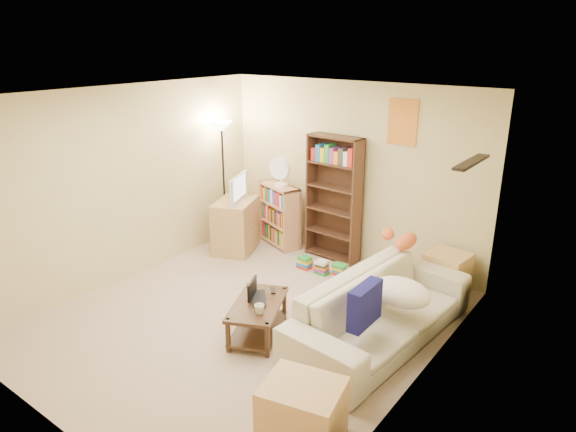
{
  "coord_description": "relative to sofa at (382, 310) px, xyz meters",
  "views": [
    {
      "loc": [
        3.47,
        -3.85,
        3.04
      ],
      "look_at": [
        0.05,
        0.71,
        1.05
      ],
      "focal_mm": 32.0,
      "sensor_mm": 36.0,
      "label": 1
    }
  ],
  "objects": [
    {
      "name": "room",
      "position": [
        -1.41,
        -0.52,
        1.28
      ],
      "size": [
        4.5,
        4.54,
        2.52
      ],
      "color": "#C1A491",
      "rests_on": "ground"
    },
    {
      "name": "sofa",
      "position": [
        0.0,
        0.0,
        0.0
      ],
      "size": [
        2.52,
        1.33,
        0.69
      ],
      "primitive_type": "imported",
      "rotation": [
        0.0,
        0.0,
        1.48
      ],
      "color": "beige",
      "rests_on": "ground"
    },
    {
      "name": "navy_pillow",
      "position": [
        0.07,
        -0.52,
        0.31
      ],
      "size": [
        0.14,
        0.45,
        0.41
      ],
      "primitive_type": "cube",
      "rotation": [
        0.0,
        0.0,
        1.58
      ],
      "color": "#131252",
      "rests_on": "sofa"
    },
    {
      "name": "cream_blanket",
      "position": [
        0.17,
        0.04,
        0.25
      ],
      "size": [
        0.63,
        0.45,
        0.27
      ],
      "primitive_type": "ellipsoid",
      "color": "white",
      "rests_on": "sofa"
    },
    {
      "name": "tabby_cat",
      "position": [
        -0.22,
        0.93,
        0.44
      ],
      "size": [
        0.54,
        0.23,
        0.19
      ],
      "color": "orange",
      "rests_on": "sofa"
    },
    {
      "name": "coffee_table",
      "position": [
        -1.09,
        -0.71,
        -0.1
      ],
      "size": [
        0.8,
        0.99,
        0.39
      ],
      "rotation": [
        0.0,
        0.0,
        0.42
      ],
      "color": "#3D2817",
      "rests_on": "ground"
    },
    {
      "name": "laptop",
      "position": [
        -1.09,
        -0.62,
        0.06
      ],
      "size": [
        0.6,
        0.6,
        0.03
      ],
      "primitive_type": "imported",
      "rotation": [
        0.0,
        0.0,
        2.31
      ],
      "color": "black",
      "rests_on": "coffee_table"
    },
    {
      "name": "laptop_screen",
      "position": [
        -1.2,
        -0.67,
        0.16
      ],
      "size": [
        0.13,
        0.27,
        0.19
      ],
      "primitive_type": "cube",
      "rotation": [
        0.0,
        0.0,
        0.42
      ],
      "color": "white",
      "rests_on": "laptop"
    },
    {
      "name": "mug",
      "position": [
        -0.93,
        -0.87,
        0.09
      ],
      "size": [
        0.2,
        0.2,
        0.1
      ],
      "primitive_type": "imported",
      "rotation": [
        0.0,
        0.0,
        0.64
      ],
      "color": "white",
      "rests_on": "coffee_table"
    },
    {
      "name": "tv_remote",
      "position": [
        -1.12,
        -0.41,
        0.05
      ],
      "size": [
        0.14,
        0.15,
        0.02
      ],
      "primitive_type": "cube",
      "rotation": [
        0.0,
        0.0,
        0.72
      ],
      "color": "black",
      "rests_on": "coffee_table"
    },
    {
      "name": "tv_stand",
      "position": [
        -2.86,
        0.88,
        0.04
      ],
      "size": [
        0.76,
        0.87,
        0.78
      ],
      "primitive_type": "cube",
      "rotation": [
        0.0,
        0.0,
        0.39
      ],
      "color": "tan",
      "rests_on": "ground"
    },
    {
      "name": "television",
      "position": [
        -2.86,
        0.88,
        0.63
      ],
      "size": [
        0.74,
        0.56,
        0.39
      ],
      "primitive_type": "imported",
      "rotation": [
        0.0,
        0.0,
        1.96
      ],
      "color": "black",
      "rests_on": "tv_stand"
    },
    {
      "name": "tall_bookshelf",
      "position": [
        -1.56,
        1.53,
        0.6
      ],
      "size": [
        0.81,
        0.31,
        1.78
      ],
      "rotation": [
        0.0,
        0.0,
        -0.05
      ],
      "color": "#46281B",
      "rests_on": "ground"
    },
    {
      "name": "short_bookshelf",
      "position": [
        -2.48,
        1.46,
        0.13
      ],
      "size": [
        0.79,
        0.53,
        0.95
      ],
      "rotation": [
        0.0,
        0.0,
        -0.36
      ],
      "color": "tan",
      "rests_on": "ground"
    },
    {
      "name": "desk_fan",
      "position": [
        -2.43,
        1.41,
        0.84
      ],
      "size": [
        0.34,
        0.19,
        0.45
      ],
      "color": "white",
      "rests_on": "short_bookshelf"
    },
    {
      "name": "floor_lamp",
      "position": [
        -3.21,
        1.04,
        1.15
      ],
      "size": [
        0.32,
        0.32,
        1.88
      ],
      "color": "black",
      "rests_on": "ground"
    },
    {
      "name": "side_table",
      "position": [
        0.18,
        1.41,
        -0.07
      ],
      "size": [
        0.52,
        0.52,
        0.54
      ],
      "primitive_type": "cube",
      "rotation": [
        0.0,
        0.0,
        -0.1
      ],
      "color": "tan",
      "rests_on": "ground"
    },
    {
      "name": "end_cabinet",
      "position": [
        0.17,
        -1.67,
        -0.09
      ],
      "size": [
        0.7,
        0.63,
        0.51
      ],
      "primitive_type": "cube",
      "rotation": [
        0.0,
        0.0,
        0.22
      ],
      "color": "tan",
      "rests_on": "ground"
    },
    {
      "name": "book_stacks",
      "position": [
        -1.34,
        0.96,
        -0.24
      ],
      "size": [
        0.78,
        0.18,
        0.23
      ],
      "color": "red",
      "rests_on": "ground"
    }
  ]
}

